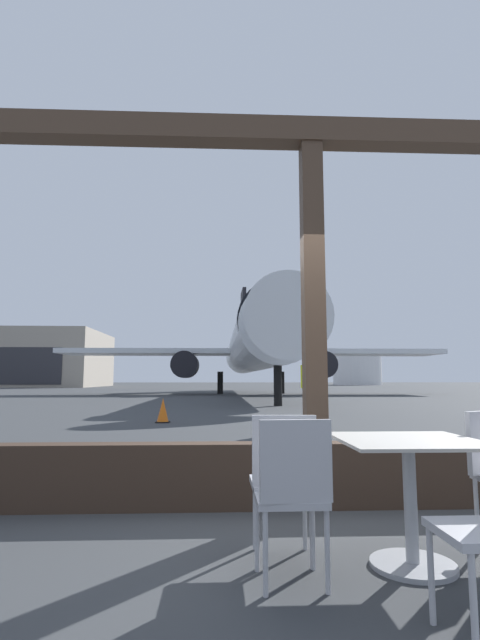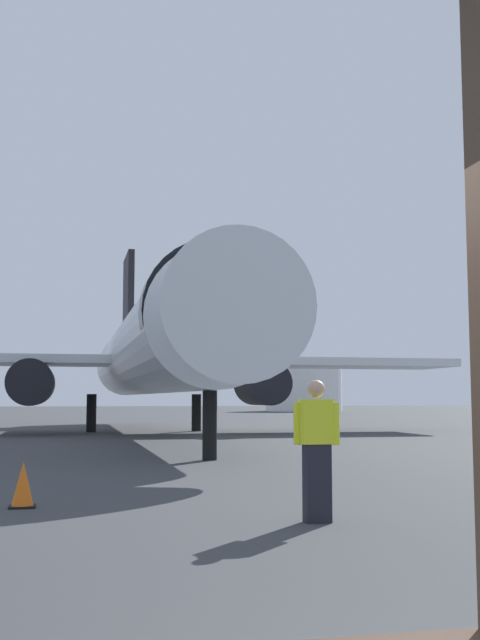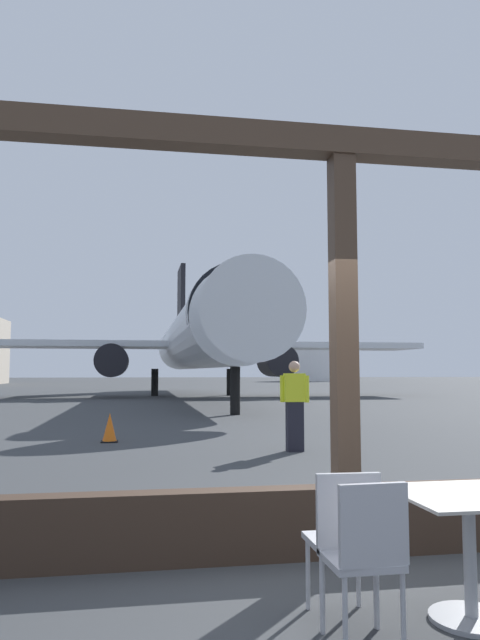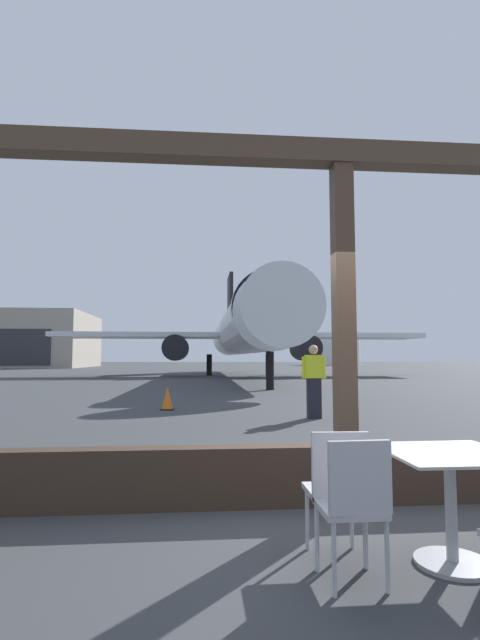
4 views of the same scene
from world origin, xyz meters
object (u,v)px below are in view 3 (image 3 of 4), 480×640
ground_crew_worker (295,404)px  traffic_cone (110,428)px  cafe_chair_aisle_left (367,549)px  fuel_storage_tank (313,362)px  dining_table (469,542)px  cafe_chair_side_extra (344,531)px  airplane (198,339)px

ground_crew_worker → traffic_cone: ground_crew_worker is taller
cafe_chair_aisle_left → ground_crew_worker: (1.72, 7.98, 0.35)m
fuel_storage_tank → traffic_cone: bearing=-109.8°
traffic_cone → fuel_storage_tank: bearing=70.2°
dining_table → cafe_chair_aisle_left: cafe_chair_aisle_left is taller
dining_table → traffic_cone: (-2.66, 9.85, -0.18)m
cafe_chair_side_extra → traffic_cone: 9.94m
airplane → cafe_chair_aisle_left: bearing=-93.9°
dining_table → ground_crew_worker: bearing=83.0°
airplane → ground_crew_worker: bearing=-91.0°
dining_table → airplane: airplane is taller
cafe_chair_side_extra → ground_crew_worker: (1.73, 7.64, 0.35)m
cafe_chair_side_extra → cafe_chair_aisle_left: bearing=-88.8°
cafe_chair_aisle_left → traffic_cone: cafe_chair_aisle_left is taller
fuel_storage_tank → airplane: bearing=-112.9°
fuel_storage_tank → cafe_chair_side_extra: bearing=-106.6°
dining_table → traffic_cone: bearing=105.1°
dining_table → cafe_chair_side_extra: cafe_chair_side_extra is taller
cafe_chair_aisle_left → airplane: 31.34m
dining_table → airplane: (1.36, 30.88, 2.96)m
cafe_chair_aisle_left → cafe_chair_side_extra: size_ratio=1.00×
cafe_chair_aisle_left → cafe_chair_side_extra: (-0.01, 0.35, 0.01)m
airplane → fuel_storage_tank: size_ratio=3.68×
fuel_storage_tank → ground_crew_worker: bearing=-107.0°
cafe_chair_side_extra → traffic_cone: cafe_chair_side_extra is taller
ground_crew_worker → dining_table: bearing=-97.0°
cafe_chair_aisle_left → airplane: (2.13, 31.13, 2.89)m
fuel_storage_tank → cafe_chair_aisle_left: bearing=-106.6°
dining_table → cafe_chair_aisle_left: (-0.78, -0.26, 0.07)m
dining_table → ground_crew_worker: 7.80m
traffic_cone → fuel_storage_tank: fuel_storage_tank is taller
cafe_chair_aisle_left → airplane: size_ratio=0.03×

